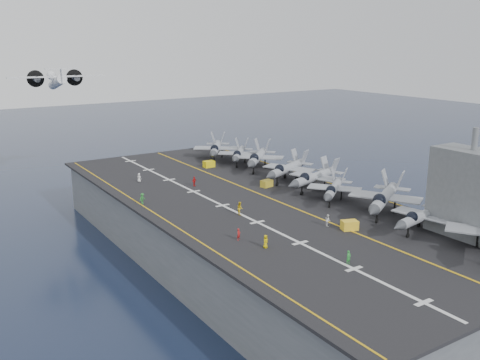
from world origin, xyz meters
TOP-DOWN VIEW (x-y plane):
  - ground at (0.00, 0.00)m, footprint 500.00×500.00m
  - hull at (0.00, 0.00)m, footprint 36.00×90.00m
  - flight_deck at (0.00, 0.00)m, footprint 38.00×92.00m
  - foul_line at (3.00, 0.00)m, footprint 0.35×90.00m
  - landing_centerline at (-6.00, 0.00)m, footprint 0.50×90.00m
  - deck_edge_port at (-17.00, 0.00)m, footprint 0.25×90.00m
  - deck_edge_stbd at (18.50, 0.00)m, footprint 0.25×90.00m
  - island_superstructure at (15.00, -30.00)m, footprint 5.00×10.00m
  - fighter_jet_1 at (11.44, -25.58)m, footprint 15.09×11.54m
  - fighter_jet_2 at (12.63, -17.42)m, footprint 19.62×17.71m
  - fighter_jet_3 at (10.96, -7.94)m, footprint 15.96×15.18m
  - fighter_jet_4 at (12.80, -0.86)m, footprint 17.06×13.88m
  - fighter_jet_5 at (12.77, 7.05)m, footprint 17.75×15.40m
  - fighter_jet_6 at (13.41, 18.00)m, footprint 18.60×18.52m
  - fighter_jet_7 at (13.06, 24.63)m, footprint 15.95×16.51m
  - fighter_jet_8 at (11.34, 31.67)m, footprint 17.07×18.25m
  - tow_cart_a at (3.19, -19.76)m, footprint 2.62×2.15m
  - tow_cart_b at (6.85, 5.55)m, footprint 2.36×1.78m
  - tow_cart_c at (5.82, 25.23)m, footprint 2.28×1.49m
  - crew_0 at (-10.86, -18.89)m, footprint 1.27×1.12m
  - crew_1 at (-12.26, -14.64)m, footprint 1.16×1.00m
  - crew_2 at (-6.15, -5.49)m, footprint 1.21×1.45m
  - crew_3 at (-16.57, 8.02)m, footprint 1.26×1.04m
  - crew_4 at (-4.11, 13.27)m, footprint 1.27×1.06m
  - crew_5 at (-11.51, 21.63)m, footprint 1.14×1.24m
  - crew_6 at (-5.55, -28.59)m, footprint 1.05×0.71m
  - crew_7 at (1.62, -16.91)m, footprint 1.06×1.26m
  - transport_plane at (-15.57, 59.94)m, footprint 23.29×16.93m

SIDE VIEW (x-z plane):
  - ground at x=0.00m, z-range 0.00..0.00m
  - hull at x=0.00m, z-range 0.00..10.00m
  - flight_deck at x=0.00m, z-range 10.00..10.40m
  - foul_line at x=3.00m, z-range 10.41..10.43m
  - landing_centerline at x=-6.00m, z-range 10.41..10.43m
  - deck_edge_port at x=-17.00m, z-range 10.41..10.43m
  - deck_edge_stbd at x=18.50m, z-range 10.41..10.43m
  - tow_cart_b at x=6.85m, z-range 10.40..11.67m
  - tow_cart_a at x=3.19m, z-range 10.40..11.75m
  - tow_cart_c at x=5.82m, z-range 10.40..11.76m
  - crew_1 at x=-12.26m, z-range 10.40..12.03m
  - crew_5 at x=-11.51m, z-range 10.40..12.13m
  - crew_6 at x=-5.55m, z-range 10.40..12.13m
  - crew_0 at x=-10.86m, z-range 10.40..12.17m
  - crew_7 at x=1.62m, z-range 10.40..12.18m
  - crew_3 at x=-16.57m, z-range 10.40..12.21m
  - crew_4 at x=-4.11m, z-range 10.40..12.21m
  - crew_2 at x=-6.15m, z-range 10.40..12.46m
  - fighter_jet_3 at x=10.96m, z-range 10.40..15.02m
  - fighter_jet_1 at x=11.44m, z-range 10.40..15.11m
  - fighter_jet_7 at x=13.06m, z-range 10.40..15.20m
  - fighter_jet_4 at x=12.80m, z-range 10.40..15.53m
  - fighter_jet_5 at x=12.77m, z-range 10.40..15.58m
  - fighter_jet_8 at x=11.34m, z-range 10.40..15.68m
  - fighter_jet_6 at x=13.41m, z-range 10.40..15.87m
  - fighter_jet_2 at x=12.63m, z-range 10.40..16.08m
  - island_superstructure at x=15.00m, z-range 10.40..25.40m
  - transport_plane at x=-15.57m, z-range 24.45..29.66m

